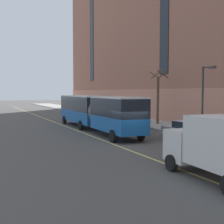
{
  "coord_description": "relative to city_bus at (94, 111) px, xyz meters",
  "views": [
    {
      "loc": [
        -11.01,
        -21.35,
        4.0
      ],
      "look_at": [
        2.75,
        9.7,
        1.8
      ],
      "focal_mm": 50.0,
      "sensor_mm": 36.0,
      "label": 1
    }
  ],
  "objects": [
    {
      "name": "parked_car_black_2",
      "position": [
        4.9,
        17.31,
        -1.29
      ],
      "size": [
        2.11,
        4.44,
        1.56
      ],
      "color": "black",
      "rests_on": "ground"
    },
    {
      "name": "parked_car_navy_1",
      "position": [
        4.78,
        1.11,
        -1.29
      ],
      "size": [
        2.16,
        4.7,
        1.56
      ],
      "color": "navy",
      "rests_on": "ground"
    },
    {
      "name": "parked_car_champagne_0",
      "position": [
        4.9,
        8.53,
        -1.29
      ],
      "size": [
        1.97,
        4.5,
        1.56
      ],
      "color": "#BCAD89",
      "rests_on": "ground"
    },
    {
      "name": "parked_car_silver_3",
      "position": [
        4.92,
        -8.64,
        -1.29
      ],
      "size": [
        2.08,
        4.41,
        1.56
      ],
      "color": "#B7B7BC",
      "rests_on": "ground"
    },
    {
      "name": "street_lamp",
      "position": [
        6.62,
        -9.02,
        1.83
      ],
      "size": [
        0.36,
        1.48,
        6.01
      ],
      "color": "#2D2D30",
      "rests_on": "sidewalk"
    },
    {
      "name": "parked_car_silver_7",
      "position": [
        4.94,
        24.27,
        -1.29
      ],
      "size": [
        1.9,
        4.52,
        1.56
      ],
      "color": "#B7B7BC",
      "rests_on": "ground"
    },
    {
      "name": "street_tree_far_uptown",
      "position": [
        8.88,
        1.89,
        1.54
      ],
      "size": [
        1.98,
        2.01,
        6.54
      ],
      "color": "brown",
      "rests_on": "sidewalk"
    },
    {
      "name": "sidewalk",
      "position": [
        8.88,
        -5.73,
        -2.0
      ],
      "size": [
        5.73,
        160.0,
        0.15
      ],
      "primitive_type": "cube",
      "color": "#9E9B93",
      "rests_on": "ground"
    },
    {
      "name": "city_bus",
      "position": [
        0.0,
        0.0,
        0.0
      ],
      "size": [
        3.05,
        18.69,
        3.57
      ],
      "color": "#19569E",
      "rests_on": "ground"
    },
    {
      "name": "ground_plane",
      "position": [
        -0.34,
        -8.73,
        -2.07
      ],
      "size": [
        260.0,
        260.0,
        0.0
      ],
      "primitive_type": "plane",
      "color": "#4C4947"
    },
    {
      "name": "lane_centerline",
      "position": [
        -1.7,
        -5.73,
        -2.07
      ],
      "size": [
        0.16,
        140.0,
        0.01
      ],
      "primitive_type": "cube",
      "color": "#E0D66B",
      "rests_on": "ground"
    }
  ]
}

